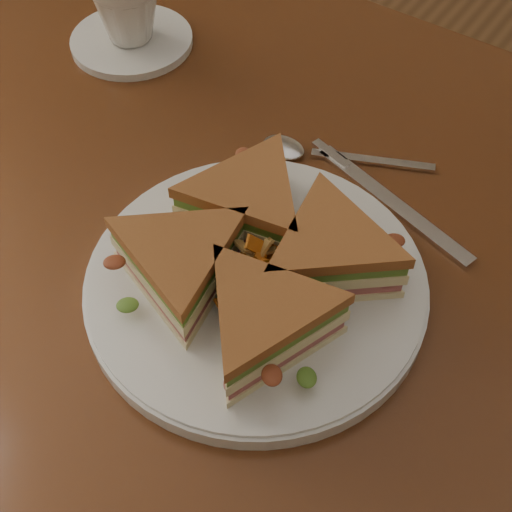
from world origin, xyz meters
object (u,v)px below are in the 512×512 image
object	(u,v)px
spoon	(305,151)
knife	(382,195)
coffee_cup	(127,9)
saucer	(132,41)
plate	(256,285)
table	(267,282)
sandwich_wedges	(256,260)

from	to	relation	value
spoon	knife	bearing A→B (deg)	-29.18
coffee_cup	saucer	bearing A→B (deg)	0.00
plate	coffee_cup	world-z (taller)	coffee_cup
table	knife	xyz separation A→B (m)	(0.08, 0.09, 0.10)
table	spoon	size ratio (longest dim) A/B	6.97
table	spoon	xyz separation A→B (m)	(-0.02, 0.10, 0.10)
spoon	saucer	size ratio (longest dim) A/B	1.15
plate	saucer	bearing A→B (deg)	146.78
sandwich_wedges	knife	world-z (taller)	sandwich_wedges
knife	saucer	size ratio (longest dim) A/B	1.40
table	coffee_cup	world-z (taller)	coffee_cup
sandwich_wedges	knife	distance (m)	0.18
table	coffee_cup	xyz separation A→B (m)	(-0.30, 0.15, 0.15)
table	coffee_cup	bearing A→B (deg)	153.88
coffee_cup	spoon	bearing A→B (deg)	6.69
table	saucer	distance (m)	0.35
coffee_cup	plate	bearing A→B (deg)	-17.35
plate	coffee_cup	xyz separation A→B (m)	(-0.34, 0.22, 0.04)
coffee_cup	knife	bearing A→B (deg)	7.73
saucer	coffee_cup	size ratio (longest dim) A/B	1.78
plate	knife	bearing A→B (deg)	77.01
sandwich_wedges	spoon	xyz separation A→B (m)	(-0.06, 0.18, -0.04)
knife	spoon	bearing A→B (deg)	-169.35
table	sandwich_wedges	bearing A→B (deg)	-63.59
table	knife	bearing A→B (deg)	51.32
spoon	knife	xyz separation A→B (m)	(0.10, -0.01, -0.00)
spoon	knife	size ratio (longest dim) A/B	0.82
knife	saucer	bearing A→B (deg)	-172.39
spoon	coffee_cup	world-z (taller)	coffee_cup
plate	saucer	world-z (taller)	plate
table	sandwich_wedges	distance (m)	0.17
saucer	coffee_cup	bearing A→B (deg)	0.00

